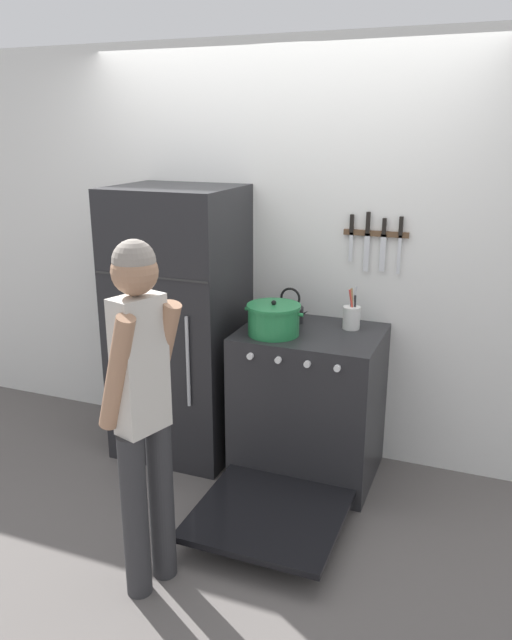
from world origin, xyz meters
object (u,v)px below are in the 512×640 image
(refrigerator, at_px, (179,324))
(utensil_jar, at_px, (352,317))
(dutch_oven_pot, at_px, (274,319))
(tea_kettle, at_px, (290,312))
(person, at_px, (142,401))
(stove_range, at_px, (307,406))

(refrigerator, distance_m, utensil_jar, 1.08)
(dutch_oven_pot, relative_size, tea_kettle, 1.61)
(dutch_oven_pot, relative_size, person, 0.21)
(refrigerator, bearing_deg, tea_kettle, 10.55)
(dutch_oven_pot, height_order, utensil_jar, utensil_jar)
(refrigerator, xyz_separation_m, tea_kettle, (0.69, 0.13, 0.12))
(dutch_oven_pot, bearing_deg, stove_range, 26.25)
(refrigerator, xyz_separation_m, utensil_jar, (1.07, 0.14, 0.13))
(refrigerator, bearing_deg, dutch_oven_pot, -10.84)
(stove_range, xyz_separation_m, tea_kettle, (-0.17, 0.17, 0.52))
(person, bearing_deg, stove_range, -0.53)
(stove_range, xyz_separation_m, dutch_oven_pot, (-0.18, -0.09, 0.55))
(refrigerator, distance_m, tea_kettle, 0.71)
(stove_range, bearing_deg, dutch_oven_pot, -153.75)
(refrigerator, xyz_separation_m, stove_range, (0.86, -0.04, -0.40))
(refrigerator, distance_m, stove_range, 0.95)
(refrigerator, height_order, person, refrigerator)
(utensil_jar, bearing_deg, tea_kettle, -178.97)
(dutch_oven_pot, bearing_deg, person, -100.34)
(utensil_jar, relative_size, person, 0.16)
(person, bearing_deg, tea_kettle, 8.42)
(stove_range, bearing_deg, refrigerator, 177.40)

